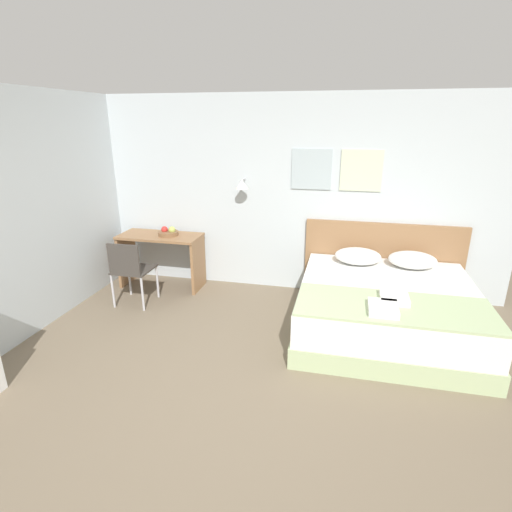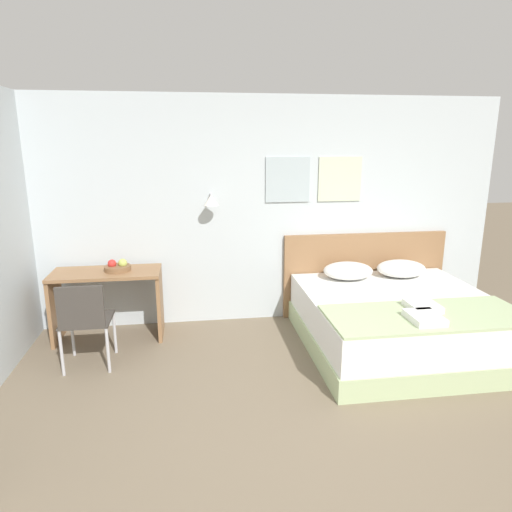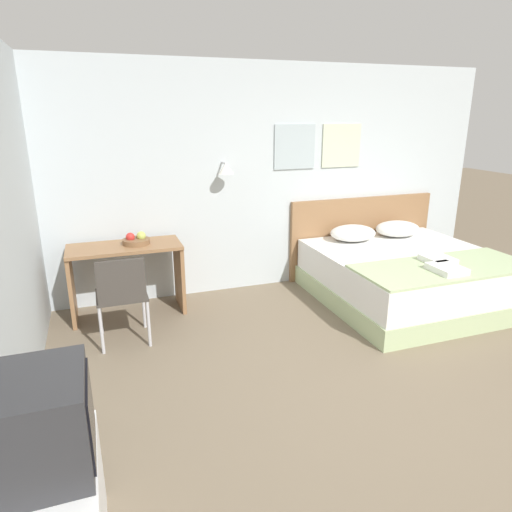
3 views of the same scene
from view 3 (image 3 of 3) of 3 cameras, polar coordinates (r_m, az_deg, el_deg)
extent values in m
plane|color=#756651|center=(3.71, 17.13, -17.69)|extent=(24.00, 24.00, 0.00)
cube|color=silver|center=(5.53, 1.23, 9.55)|extent=(5.86, 0.06, 2.65)
cube|color=#A8B7BC|center=(5.59, 4.85, 13.44)|extent=(0.52, 0.02, 0.52)
cube|color=beige|center=(5.88, 10.62, 13.41)|extent=(0.52, 0.02, 0.52)
cylinder|color=#B2B2B7|center=(5.23, -4.07, 11.53)|extent=(0.02, 0.16, 0.02)
cone|color=white|center=(5.15, -3.78, 10.88)|extent=(0.17, 0.17, 0.12)
cube|color=#B2C693|center=(5.59, 18.22, -4.17)|extent=(1.93, 1.95, 0.22)
cube|color=white|center=(5.50, 18.50, -1.40)|extent=(1.89, 1.91, 0.35)
cube|color=#8E6642|center=(6.24, 13.03, 2.46)|extent=(2.05, 0.06, 1.04)
ellipsoid|color=white|center=(5.78, 12.01, 2.83)|extent=(0.58, 0.47, 0.19)
ellipsoid|color=white|center=(6.14, 17.28, 3.28)|extent=(0.58, 0.47, 0.19)
cube|color=#B2C693|center=(5.03, 22.59, -1.32)|extent=(1.88, 0.78, 0.02)
cube|color=white|center=(5.13, 21.77, -0.40)|extent=(0.27, 0.31, 0.06)
cube|color=white|center=(4.85, 22.73, -1.48)|extent=(0.27, 0.34, 0.06)
cube|color=#8E6642|center=(4.94, -16.13, 1.09)|extent=(1.16, 0.52, 0.03)
cube|color=#8E6642|center=(5.07, -22.06, -3.73)|extent=(0.04, 0.48, 0.74)
cube|color=#8E6642|center=(5.12, -9.55, -2.43)|extent=(0.04, 0.48, 0.74)
cube|color=#3D3833|center=(4.45, -16.46, -4.67)|extent=(0.46, 0.46, 0.02)
cube|color=#3D3833|center=(4.18, -16.50, -3.09)|extent=(0.42, 0.03, 0.40)
cylinder|color=#B7B7BC|center=(4.74, -18.90, -6.69)|extent=(0.03, 0.03, 0.45)
cylinder|color=#B7B7BC|center=(4.75, -13.87, -6.16)|extent=(0.03, 0.03, 0.45)
cylinder|color=#B7B7BC|center=(4.36, -18.76, -8.84)|extent=(0.03, 0.03, 0.45)
cylinder|color=#B7B7BC|center=(4.37, -13.26, -8.26)|extent=(0.03, 0.03, 0.45)
cylinder|color=brown|center=(4.95, -14.74, 1.77)|extent=(0.28, 0.28, 0.05)
sphere|color=#B2C156|center=(4.95, -14.16, 2.46)|extent=(0.10, 0.10, 0.10)
sphere|color=red|center=(4.94, -15.44, 2.30)|extent=(0.09, 0.09, 0.09)
cube|color=#2D2D30|center=(2.31, -25.68, -18.44)|extent=(0.43, 0.49, 0.45)
cube|color=black|center=(2.28, -19.95, -18.03)|extent=(0.01, 0.39, 0.35)
camera|label=1|loc=(2.80, 77.08, 8.62)|focal=28.00mm
camera|label=2|loc=(1.18, 79.71, 6.41)|focal=32.00mm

